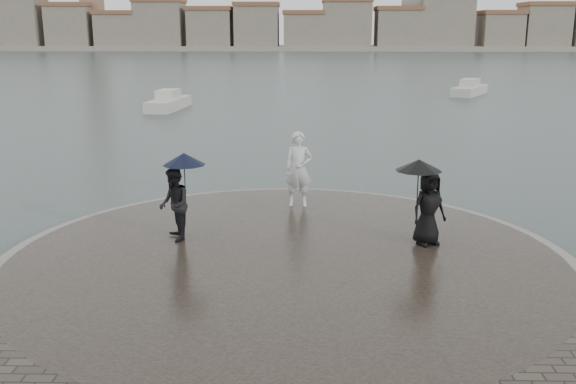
{
  "coord_description": "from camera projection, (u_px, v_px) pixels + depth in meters",
  "views": [
    {
      "loc": [
        0.37,
        -9.66,
        5.1
      ],
      "look_at": [
        0.0,
        4.8,
        1.45
      ],
      "focal_mm": 40.0,
      "sensor_mm": 36.0,
      "label": 1
    }
  ],
  "objects": [
    {
      "name": "visitor_left",
      "position": [
        176.0,
        194.0,
        14.72
      ],
      "size": [
        1.19,
        1.09,
        2.04
      ],
      "color": "black",
      "rests_on": "quay_tip"
    },
    {
      "name": "visitor_right",
      "position": [
        426.0,
        196.0,
        14.42
      ],
      "size": [
        1.27,
        1.06,
        1.95
      ],
      "color": "black",
      "rests_on": "quay_tip"
    },
    {
      "name": "far_skyline",
      "position": [
        279.0,
        28.0,
        165.17
      ],
      "size": [
        260.0,
        20.0,
        37.0
      ],
      "color": "gray",
      "rests_on": "ground"
    },
    {
      "name": "kerb_ring",
      "position": [
        286.0,
        264.0,
        13.97
      ],
      "size": [
        12.5,
        12.5,
        0.32
      ],
      "primitive_type": "cylinder",
      "color": "gray",
      "rests_on": "ground"
    },
    {
      "name": "statue",
      "position": [
        299.0,
        169.0,
        17.62
      ],
      "size": [
        0.77,
        0.52,
        2.07
      ],
      "primitive_type": "imported",
      "rotation": [
        0.0,
        0.0,
        -0.03
      ],
      "color": "silver",
      "rests_on": "quay_tip"
    },
    {
      "name": "ground",
      "position": [
        281.0,
        348.0,
        10.62
      ],
      "size": [
        400.0,
        400.0,
        0.0
      ],
      "primitive_type": "plane",
      "color": "#2B3835",
      "rests_on": "ground"
    },
    {
      "name": "boats",
      "position": [
        436.0,
        96.0,
        47.38
      ],
      "size": [
        36.36,
        15.98,
        1.5
      ],
      "color": "beige",
      "rests_on": "ground"
    },
    {
      "name": "quay_tip",
      "position": [
        286.0,
        263.0,
        13.97
      ],
      "size": [
        11.9,
        11.9,
        0.36
      ],
      "primitive_type": "cylinder",
      "color": "#2D261E",
      "rests_on": "ground"
    }
  ]
}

